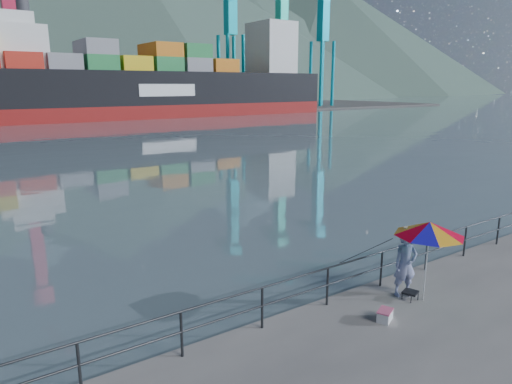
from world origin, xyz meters
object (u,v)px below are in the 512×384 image
fisherman (405,264)px  beach_umbrella (429,229)px  container_ship (164,82)px  cooler_bag (385,316)px

fisherman → beach_umbrella: (0.19, -0.48, 1.07)m
fisherman → beach_umbrella: bearing=-45.9°
beach_umbrella → container_ship: size_ratio=0.03×
cooler_bag → beach_umbrella: bearing=-19.3°
fisherman → beach_umbrella: beach_umbrella is taller
fisherman → container_ship: 75.70m
beach_umbrella → cooler_bag: (-1.66, -0.15, -1.81)m
beach_umbrella → container_ship: container_ship is taller
cooler_bag → container_ship: 76.83m
beach_umbrella → cooler_bag: size_ratio=5.05×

